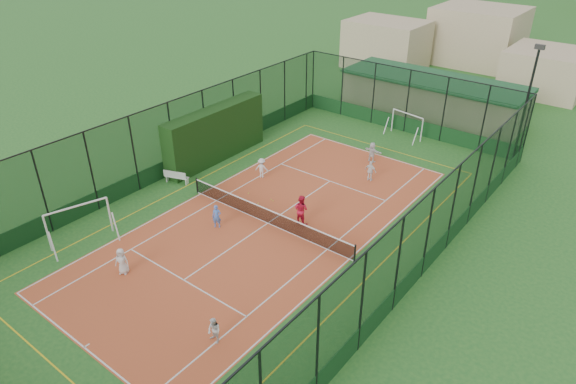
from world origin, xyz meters
name	(u,v)px	position (x,y,z in m)	size (l,w,h in m)	color
ground	(268,223)	(0.00, 0.00, 0.00)	(300.00, 300.00, 0.00)	#205D24
court_slab	(268,223)	(0.00, 0.00, 0.01)	(11.17, 23.97, 0.01)	#C44F2B
tennis_net	(268,216)	(0.00, 0.00, 0.53)	(11.67, 0.12, 1.06)	black
perimeter_fence	(267,185)	(0.00, 0.00, 2.50)	(18.12, 34.12, 5.00)	#113318
floodlight_ne	(525,107)	(8.60, 16.60, 4.12)	(0.60, 0.26, 8.25)	black
clubhouse	(433,96)	(0.00, 22.00, 1.57)	(15.20, 7.20, 3.15)	tan
hedge_left	(216,134)	(-8.30, 4.30, 1.88)	(1.29, 8.61, 3.77)	black
white_bench	(177,176)	(-7.80, 0.11, 0.45)	(1.61, 0.44, 0.91)	white
futsal_goal_near	(80,224)	(-6.85, -7.47, 1.08)	(0.97, 3.35, 2.16)	white
futsal_goal_far	(407,125)	(0.54, 16.20, 0.93)	(2.89, 0.84, 1.86)	white
child_near_left	(122,261)	(-2.77, -7.83, 0.72)	(0.70, 0.45, 1.43)	silver
child_near_mid	(217,216)	(-2.02, -2.03, 0.70)	(0.51, 0.33, 1.39)	#4A77D4
child_near_right	(214,331)	(4.06, -8.31, 0.63)	(0.60, 0.47, 1.24)	silver
child_far_left	(262,168)	(-3.90, 4.07, 0.70)	(0.89, 0.51, 1.37)	silver
child_far_right	(370,171)	(2.01, 8.11, 0.71)	(0.82, 0.34, 1.40)	white
child_far_back	(372,152)	(0.67, 10.66, 0.73)	(1.34, 0.43, 1.45)	silver
coach	(301,210)	(1.47, 1.20, 0.91)	(0.87, 0.68, 1.79)	red
tennis_balls	(270,202)	(-1.43, 1.88, 0.04)	(3.90, 0.91, 0.07)	#CCE033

